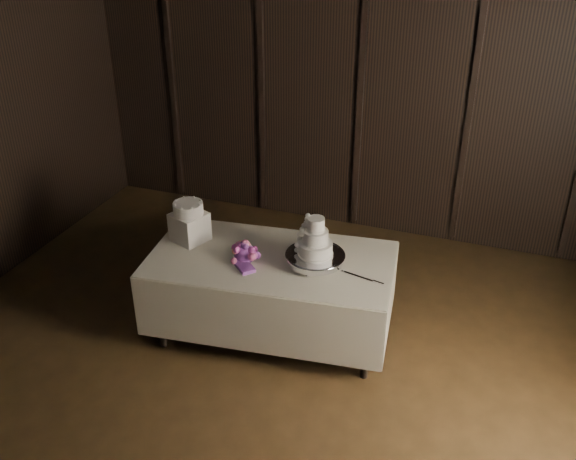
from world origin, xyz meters
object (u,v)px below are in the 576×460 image
at_px(box_pedestal, 190,227).
at_px(wedding_cake, 312,241).
at_px(bouquet, 245,252).
at_px(small_cake, 188,208).
at_px(display_table, 271,293).
at_px(cake_stand, 315,259).

bearing_deg(box_pedestal, wedding_cake, -1.25).
distance_m(wedding_cake, bouquet, 0.56).
bearing_deg(wedding_cake, small_cake, 173.20).
bearing_deg(small_cake, display_table, -3.62).
bearing_deg(cake_stand, box_pedestal, 179.47).
xyz_separation_m(box_pedestal, small_cake, (0.00, 0.00, 0.18)).
height_order(wedding_cake, box_pedestal, wedding_cake).
distance_m(cake_stand, bouquet, 0.57).
bearing_deg(display_table, bouquet, -160.16).
bearing_deg(bouquet, cake_stand, 13.38).
distance_m(display_table, small_cake, 0.99).
relative_size(wedding_cake, bouquet, 0.79).
height_order(wedding_cake, bouquet, wedding_cake).
xyz_separation_m(display_table, wedding_cake, (0.34, 0.02, 0.56)).
height_order(cake_stand, small_cake, small_cake).
bearing_deg(display_table, box_pedestal, 169.54).
distance_m(bouquet, small_cake, 0.63).
distance_m(cake_stand, small_cake, 1.15).
distance_m(display_table, bouquet, 0.46).
height_order(cake_stand, box_pedestal, box_pedestal).
xyz_separation_m(bouquet, small_cake, (-0.57, 0.14, 0.23)).
bearing_deg(small_cake, box_pedestal, 0.00).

